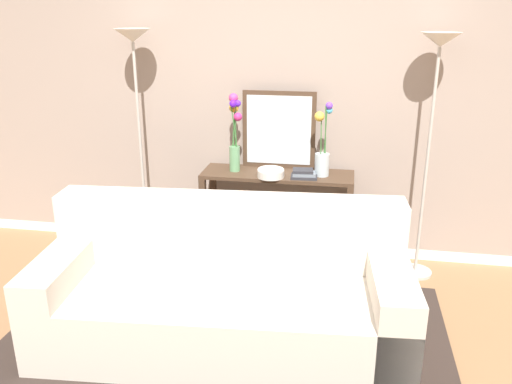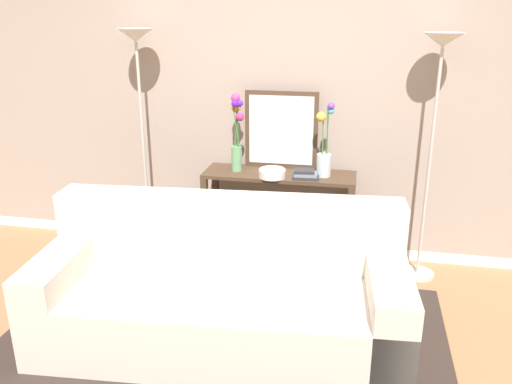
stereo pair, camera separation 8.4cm
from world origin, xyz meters
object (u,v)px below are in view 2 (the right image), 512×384
vase_tall_flowers (237,132)px  vase_short_flowers (324,152)px  book_row_under_console (244,252)px  couch (223,295)px  console_table (279,202)px  wall_mirror (282,130)px  fruit_bowl (272,173)px  floor_lamp_left (139,81)px  book_stack (305,174)px  floor_lamp_right (438,91)px

vase_tall_flowers → vase_short_flowers: size_ratio=1.07×
vase_short_flowers → book_row_under_console: 1.12m
vase_short_flowers → vase_tall_flowers: bearing=178.7°
couch → vase_short_flowers: size_ratio=3.99×
console_table → wall_mirror: (-0.01, 0.15, 0.55)m
vase_short_flowers → fruit_bowl: vase_short_flowers is taller
floor_lamp_left → book_stack: size_ratio=8.98×
wall_mirror → book_stack: 0.44m
floor_lamp_right → vase_tall_flowers: size_ratio=3.02×
floor_lamp_left → vase_short_flowers: (1.48, -0.00, -0.50)m
floor_lamp_right → fruit_bowl: size_ratio=8.90×
floor_lamp_left → console_table: bearing=0.3°
wall_mirror → vase_short_flowers: wall_mirror is taller
console_table → book_row_under_console: console_table is taller
vase_tall_flowers → vase_short_flowers: bearing=-1.3°
console_table → vase_tall_flowers: 0.65m
console_table → vase_short_flowers: vase_short_flowers is taller
couch → vase_short_flowers: (0.52, 1.13, 0.66)m
book_row_under_console → vase_tall_flowers: bearing=173.8°
book_row_under_console → book_stack: bearing=-10.2°
wall_mirror → fruit_bowl: bearing=-95.5°
vase_short_flowers → book_row_under_console: (-0.64, 0.01, -0.92)m
vase_short_flowers → book_row_under_console: size_ratio=1.41×
wall_mirror → fruit_bowl: size_ratio=2.98×
floor_lamp_right → vase_tall_flowers: floor_lamp_right is taller
console_table → vase_short_flowers: size_ratio=2.08×
fruit_bowl → book_row_under_console: size_ratio=0.51×
console_table → vase_tall_flowers: size_ratio=1.95×
floor_lamp_left → vase_short_flowers: floor_lamp_left is taller
floor_lamp_left → floor_lamp_right: 2.26m
couch → console_table: couch is taller
vase_tall_flowers → floor_lamp_right: bearing=-0.5°
floor_lamp_left → fruit_bowl: 1.28m
floor_lamp_left → floor_lamp_right: (2.26, -0.00, -0.01)m
floor_lamp_right → vase_tall_flowers: (-1.47, 0.01, -0.37)m
vase_short_flowers → book_stack: 0.22m
fruit_bowl → couch: bearing=-97.5°
fruit_bowl → vase_tall_flowers: bearing=158.2°
floor_lamp_left → floor_lamp_right: bearing=-0.0°
couch → console_table: (0.17, 1.14, 0.23)m
floor_lamp_right → vase_tall_flowers: bearing=179.5°
wall_mirror → vase_short_flowers: size_ratio=1.08×
vase_short_flowers → fruit_bowl: 0.43m
floor_lamp_right → wall_mirror: (-1.14, 0.16, -0.37)m
couch → wall_mirror: wall_mirror is taller
couch → wall_mirror: bearing=82.9°
console_table → floor_lamp_right: size_ratio=0.65×
couch → fruit_bowl: (0.13, 1.02, 0.50)m
vase_tall_flowers → couch: bearing=-81.4°
couch → floor_lamp_left: bearing=130.3°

